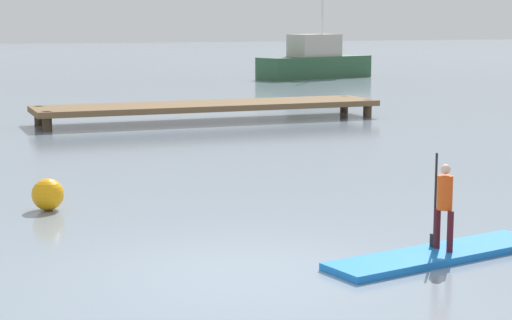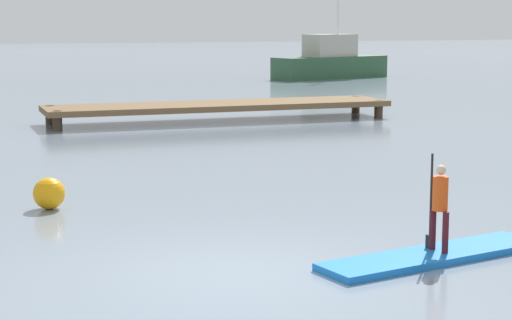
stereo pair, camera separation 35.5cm
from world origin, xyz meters
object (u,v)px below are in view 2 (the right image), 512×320
(mooring_buoy_near, at_px, (49,193))
(paddleboard_near, at_px, (438,255))
(fishing_boat_green_midground, at_px, (330,62))
(paddler_child_solo, at_px, (439,203))

(mooring_buoy_near, bearing_deg, paddleboard_near, -48.06)
(paddleboard_near, relative_size, mooring_buoy_near, 6.73)
(fishing_boat_green_midground, xyz_separation_m, mooring_buoy_near, (-19.00, -30.19, -0.65))
(paddleboard_near, height_order, paddler_child_solo, paddler_child_solo)
(fishing_boat_green_midground, bearing_deg, paddler_child_solo, -112.41)
(paddleboard_near, bearing_deg, paddler_child_solo, 58.91)
(fishing_boat_green_midground, bearing_deg, paddleboard_near, -112.41)
(paddleboard_near, distance_m, mooring_buoy_near, 6.72)
(paddleboard_near, relative_size, paddler_child_solo, 2.79)
(paddler_child_solo, xyz_separation_m, mooring_buoy_near, (-4.49, 4.98, -0.49))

